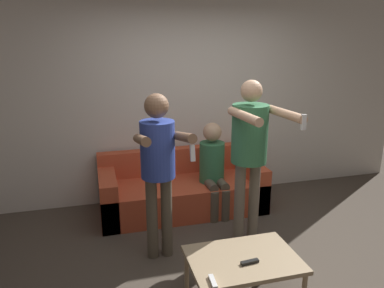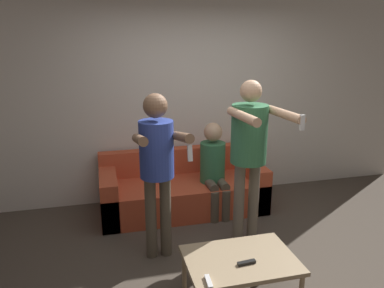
% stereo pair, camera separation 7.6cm
% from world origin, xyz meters
% --- Properties ---
extents(ground_plane, '(14.00, 14.00, 0.00)m').
position_xyz_m(ground_plane, '(0.00, 0.00, 0.00)').
color(ground_plane, '#4C4238').
extents(wall_back, '(6.40, 0.06, 2.70)m').
position_xyz_m(wall_back, '(0.00, 1.93, 1.35)').
color(wall_back, silver).
rests_on(wall_back, ground_plane).
extents(couch, '(2.02, 0.85, 0.72)m').
position_xyz_m(couch, '(-0.22, 1.47, 0.25)').
color(couch, '#C64C2D').
rests_on(couch, ground_plane).
extents(person_standing_left, '(0.44, 0.76, 1.64)m').
position_xyz_m(person_standing_left, '(-0.68, 0.46, 1.03)').
color(person_standing_left, brown).
rests_on(person_standing_left, ground_plane).
extents(person_standing_right, '(0.48, 0.82, 1.73)m').
position_xyz_m(person_standing_right, '(0.24, 0.46, 1.11)').
color(person_standing_right, '#6B6051').
rests_on(person_standing_right, ground_plane).
extents(person_seated, '(0.31, 0.53, 1.13)m').
position_xyz_m(person_seated, '(0.14, 1.29, 0.62)').
color(person_seated, brown).
rests_on(person_seated, ground_plane).
extents(coffee_table, '(0.89, 0.62, 0.41)m').
position_xyz_m(coffee_table, '(-0.15, -0.37, 0.37)').
color(coffee_table, tan).
rests_on(coffee_table, ground_plane).
extents(remote_near, '(0.05, 0.15, 0.02)m').
position_xyz_m(remote_near, '(-0.49, -0.61, 0.42)').
color(remote_near, white).
rests_on(remote_near, coffee_table).
extents(remote_far, '(0.15, 0.05, 0.02)m').
position_xyz_m(remote_far, '(-0.13, -0.45, 0.42)').
color(remote_far, black).
rests_on(remote_far, coffee_table).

